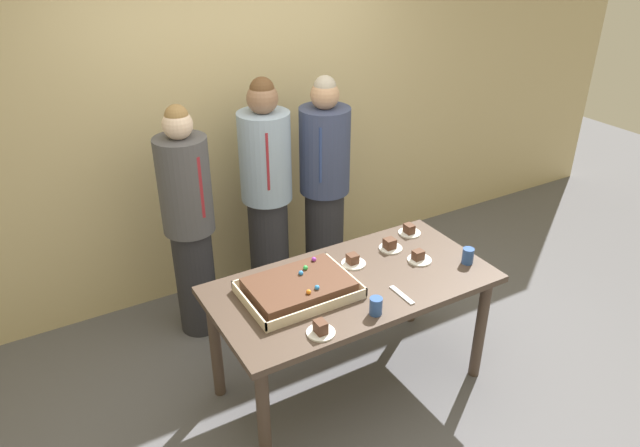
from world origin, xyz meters
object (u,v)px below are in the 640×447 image
(plated_slice_center_front, at_px, (419,258))
(person_green_shirt_behind, at_px, (267,193))
(cake_server_utensil, at_px, (402,295))
(drink_cup_nearest, at_px, (376,306))
(party_table, at_px, (352,296))
(plated_slice_far_right, at_px, (353,261))
(drink_cup_middle, at_px, (468,256))
(person_serving_front, at_px, (324,186))
(person_striped_tie_right, at_px, (189,222))
(plated_slice_near_right, at_px, (409,231))
(sheet_cake, at_px, (299,288))
(plated_slice_near_left, at_px, (321,330))
(plated_slice_far_left, at_px, (390,246))

(plated_slice_center_front, relative_size, person_green_shirt_behind, 0.09)
(cake_server_utensil, bearing_deg, drink_cup_nearest, -164.15)
(party_table, xyz_separation_m, plated_slice_far_right, (0.11, 0.16, 0.12))
(drink_cup_middle, relative_size, person_serving_front, 0.06)
(drink_cup_middle, relative_size, person_striped_tie_right, 0.06)
(plated_slice_near_right, bearing_deg, drink_cup_nearest, -138.86)
(sheet_cake, height_order, plated_slice_near_left, sheet_cake)
(plated_slice_far_left, bearing_deg, party_table, -154.74)
(plated_slice_near_right, bearing_deg, person_serving_front, 104.41)
(plated_slice_near_right, relative_size, cake_server_utensil, 0.75)
(plated_slice_far_left, height_order, plated_slice_far_right, plated_slice_far_left)
(plated_slice_near_left, relative_size, plated_slice_near_right, 1.00)
(plated_slice_far_left, relative_size, plated_slice_center_front, 1.00)
(person_serving_front, bearing_deg, cake_server_utensil, 25.18)
(plated_slice_center_front, bearing_deg, party_table, 178.82)
(sheet_cake, relative_size, cake_server_utensil, 3.13)
(sheet_cake, bearing_deg, plated_slice_center_front, -3.93)
(plated_slice_center_front, bearing_deg, plated_slice_near_right, 61.94)
(sheet_cake, height_order, plated_slice_near_right, sheet_cake)
(party_table, relative_size, plated_slice_near_right, 11.09)
(plated_slice_far_right, bearing_deg, drink_cup_middle, -28.98)
(plated_slice_far_right, bearing_deg, plated_slice_near_right, 13.95)
(sheet_cake, bearing_deg, plated_slice_far_left, 11.26)
(plated_slice_near_left, bearing_deg, plated_slice_far_right, 43.31)
(plated_slice_near_right, relative_size, plated_slice_center_front, 1.00)
(plated_slice_far_right, xyz_separation_m, person_striped_tie_right, (-0.73, 0.88, 0.06))
(plated_slice_near_right, distance_m, person_green_shirt_behind, 1.06)
(person_striped_tie_right, bearing_deg, plated_slice_far_right, 23.26)
(party_table, relative_size, sheet_cake, 2.66)
(plated_slice_near_left, xyz_separation_m, drink_cup_nearest, (0.34, -0.00, 0.02))
(sheet_cake, distance_m, plated_slice_far_right, 0.45)
(plated_slice_center_front, relative_size, person_serving_front, 0.09)
(party_table, xyz_separation_m, plated_slice_far_left, (0.41, 0.19, 0.13))
(drink_cup_middle, xyz_separation_m, cake_server_utensil, (-0.56, -0.08, -0.05))
(sheet_cake, relative_size, person_striped_tie_right, 0.38)
(plated_slice_near_left, bearing_deg, person_striped_tie_right, 99.19)
(sheet_cake, bearing_deg, cake_server_utensil, -31.67)
(plated_slice_near_right, bearing_deg, sheet_cake, -165.76)
(plated_slice_near_right, distance_m, cake_server_utensil, 0.73)
(sheet_cake, bearing_deg, person_green_shirt_behind, 73.36)
(party_table, relative_size, plated_slice_far_left, 11.09)
(plated_slice_far_right, bearing_deg, drink_cup_nearest, -109.31)
(party_table, distance_m, person_green_shirt_behind, 1.15)
(drink_cup_nearest, xyz_separation_m, drink_cup_middle, (0.78, 0.14, 0.00))
(plated_slice_far_right, bearing_deg, plated_slice_center_front, -24.38)
(cake_server_utensil, xyz_separation_m, person_green_shirt_behind, (-0.17, 1.38, 0.11))
(party_table, relative_size, plated_slice_near_left, 11.09)
(sheet_cake, bearing_deg, plated_slice_near_left, -101.03)
(plated_slice_far_left, bearing_deg, sheet_cake, -168.74)
(plated_slice_center_front, xyz_separation_m, drink_cup_middle, (0.24, -0.17, 0.03))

